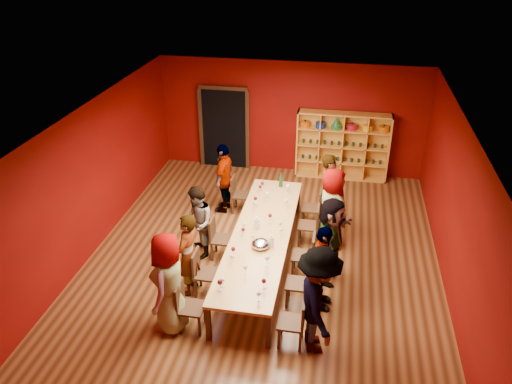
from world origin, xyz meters
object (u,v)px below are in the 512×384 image
chair_person_left_0 (187,304)px  person_left_2 (198,223)px  chair_person_right_0 (296,320)px  person_right_4 (329,192)px  chair_person_left_4 (238,192)px  chair_person_right_4 (315,206)px  shelving_unit (342,142)px  chair_person_right_3 (312,223)px  wine_bottle (281,181)px  tasting_table (262,235)px  person_right_2 (331,240)px  spittoon_bowl (260,244)px  chair_person_left_2 (218,236)px  person_right_1 (322,268)px  person_left_1 (188,255)px  chair_person_right_1 (303,281)px  person_right_0 (318,301)px  person_right_3 (332,209)px  chair_person_left_1 (202,270)px  chair_person_right_2 (307,253)px  person_left_0 (169,283)px

chair_person_left_0 → person_left_2: 2.13m
chair_person_right_0 → person_right_4: person_right_4 is taller
chair_person_left_4 → chair_person_right_4: size_ratio=1.00×
shelving_unit → chair_person_right_0: (-0.49, -6.32, -0.49)m
chair_person_right_3 → wine_bottle: 1.38m
tasting_table → chair_person_right_4: size_ratio=5.06×
person_right_2 → spittoon_bowl: 1.31m
chair_person_left_2 → person_left_2: person_left_2 is taller
person_right_1 → person_right_2: bearing=-3.3°
person_left_1 → chair_person_left_4: size_ratio=1.82×
chair_person_right_3 → spittoon_bowl: size_ratio=2.63×
shelving_unit → chair_person_right_1: bearing=-95.2°
chair_person_right_1 → person_right_4: 2.74m
chair_person_left_0 → spittoon_bowl: (0.98, 1.46, 0.33)m
person_right_2 → person_right_0: bearing=-172.9°
chair_person_right_0 → person_right_3: size_ratio=0.50×
person_right_1 → person_right_2: 0.86m
chair_person_right_1 → chair_person_right_3: bearing=90.0°
person_left_1 → wine_bottle: 3.27m
person_right_0 → person_right_2: person_right_0 is taller
chair_person_left_4 → person_right_3: size_ratio=0.50×
person_left_1 → chair_person_left_1: bearing=97.5°
chair_person_left_4 → chair_person_right_0: same height
shelving_unit → chair_person_left_4: 3.31m
chair_person_left_0 → chair_person_right_0: bearing=-1.2°
shelving_unit → chair_person_right_4: bearing=-100.5°
chair_person_right_0 → person_right_1: size_ratio=0.54×
chair_person_left_0 → person_right_3: bearing=52.8°
chair_person_left_0 → chair_person_right_3: same height
tasting_table → person_left_1: size_ratio=2.78×
shelving_unit → chair_person_right_4: size_ratio=2.70×
tasting_table → person_right_1: bearing=-39.7°
person_left_2 → person_right_1: bearing=44.2°
chair_person_right_2 → spittoon_bowl: bearing=-158.4°
chair_person_right_1 → person_right_1: (0.32, -0.00, 0.32)m
person_left_1 → person_right_0: size_ratio=0.87×
chair_person_right_4 → person_right_3: bearing=-62.9°
chair_person_left_2 → person_left_1: bearing=-102.3°
spittoon_bowl → person_left_1: bearing=-156.3°
chair_person_left_2 → chair_person_right_4: size_ratio=1.00×
person_left_1 → spittoon_bowl: 1.34m
chair_person_right_1 → person_right_1: size_ratio=0.54×
person_right_2 → person_right_1: bearing=-176.7°
person_left_1 → person_left_0: bearing=6.3°
chair_person_right_3 → chair_person_right_4: bearing=90.0°
tasting_table → chair_person_left_1: 1.39m
person_right_3 → person_right_4: bearing=0.9°
chair_person_left_4 → spittoon_bowl: spittoon_bowl is taller
chair_person_left_2 → chair_person_right_4: bearing=40.9°
person_right_1 → person_left_1: bearing=94.2°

